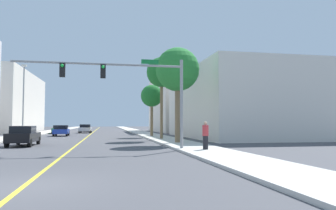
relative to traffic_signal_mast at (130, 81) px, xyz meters
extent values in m
plane|color=#47474C|center=(-3.63, 31.72, -4.33)|extent=(192.00, 192.00, 0.00)
cube|color=beige|center=(-11.75, 31.72, -4.25)|extent=(3.12, 168.00, 0.15)
cube|color=beige|center=(4.49, 31.72, -4.25)|extent=(3.12, 168.00, 0.15)
cube|color=yellow|center=(-3.63, 31.72, -4.33)|extent=(0.16, 144.00, 0.01)
cube|color=silver|center=(15.17, 16.50, -0.37)|extent=(14.40, 21.45, 7.91)
cube|color=silver|center=(15.42, 40.08, 1.03)|extent=(14.89, 19.94, 10.72)
cylinder|color=gray|center=(3.33, 0.00, -1.36)|extent=(0.20, 0.20, 5.65)
cylinder|color=gray|center=(-1.79, 0.00, 1.02)|extent=(10.23, 0.14, 0.14)
cube|color=black|center=(-1.62, 0.00, 0.57)|extent=(0.32, 0.24, 0.84)
sphere|color=green|center=(-1.62, -0.14, 0.82)|extent=(0.20, 0.20, 0.20)
cube|color=black|center=(-4.01, 0.00, 0.57)|extent=(0.32, 0.24, 0.84)
sphere|color=green|center=(-4.01, -0.14, 0.82)|extent=(0.20, 0.20, 0.20)
cube|color=#147233|center=(1.28, 0.00, 1.27)|extent=(1.10, 0.04, 0.28)
cylinder|color=gray|center=(-10.69, 18.96, -0.17)|extent=(0.16, 0.16, 8.02)
cube|color=beige|center=(-10.69, 18.96, 3.99)|extent=(0.56, 0.28, 0.20)
cylinder|color=brown|center=(4.35, 5.63, -1.18)|extent=(0.44, 0.44, 6.00)
sphere|color=#287F33|center=(4.35, 5.63, 1.82)|extent=(3.61, 3.61, 3.61)
cone|color=#287F33|center=(5.43, 5.70, 1.62)|extent=(0.52, 1.79, 1.47)
cone|color=#287F33|center=(4.82, 6.61, 1.62)|extent=(1.70, 1.12, 1.84)
cone|color=#287F33|center=(3.42, 6.19, 1.62)|extent=(0.95, 1.26, 1.76)
cone|color=#287F33|center=(3.61, 4.84, 1.62)|extent=(1.63, 1.71, 1.66)
cone|color=#287F33|center=(4.79, 4.65, 1.62)|extent=(1.66, 1.06, 1.73)
cylinder|color=brown|center=(4.14, 12.08, -0.79)|extent=(0.30, 0.30, 6.77)
sphere|color=#1E6B28|center=(4.14, 12.08, 2.59)|extent=(3.07, 3.07, 3.07)
cone|color=#1E6B28|center=(5.06, 12.02, 2.39)|extent=(0.51, 1.57, 1.65)
cone|color=#1E6B28|center=(4.72, 12.80, 2.39)|extent=(1.38, 1.23, 1.66)
cone|color=#1E6B28|center=(3.72, 12.90, 2.39)|extent=(1.28, 0.90, 1.56)
cone|color=#1E6B28|center=(3.24, 11.91, 2.39)|extent=(0.68, 1.77, 1.42)
cone|color=#1E6B28|center=(3.70, 11.27, 2.39)|extent=(1.38, 1.02, 1.40)
cone|color=#1E6B28|center=(4.68, 11.33, 2.39)|extent=(1.43, 1.20, 1.56)
cylinder|color=brown|center=(4.07, 18.52, -1.74)|extent=(0.33, 0.33, 4.88)
sphere|color=#1E6B28|center=(4.07, 18.52, 0.70)|extent=(2.68, 2.68, 2.68)
cone|color=#1E6B28|center=(4.87, 18.50, 0.50)|extent=(0.47, 1.28, 1.27)
cone|color=#1E6B28|center=(4.07, 19.33, 0.50)|extent=(1.28, 0.45, 1.43)
cone|color=#1E6B28|center=(3.26, 18.57, 0.50)|extent=(0.49, 1.08, 1.25)
cone|color=#1E6B28|center=(4.16, 17.73, 0.50)|extent=(1.52, 0.61, 1.30)
cube|color=#196638|center=(-8.75, 34.04, -3.73)|extent=(2.07, 4.25, 0.55)
cube|color=black|center=(-8.75, 34.07, -3.23)|extent=(1.76, 1.83, 0.45)
cylinder|color=black|center=(-7.84, 32.53, -4.01)|extent=(0.24, 0.65, 0.64)
cylinder|color=black|center=(-9.57, 32.47, -4.01)|extent=(0.24, 0.65, 0.64)
cylinder|color=black|center=(-7.94, 35.61, -4.01)|extent=(0.24, 0.65, 0.64)
cylinder|color=black|center=(-9.67, 35.55, -4.01)|extent=(0.24, 0.65, 0.64)
cube|color=slate|center=(-5.11, 44.59, -3.73)|extent=(1.93, 4.59, 0.55)
cube|color=black|center=(-5.11, 44.38, -3.25)|extent=(1.69, 2.20, 0.42)
cylinder|color=black|center=(-5.97, 46.32, -4.01)|extent=(0.22, 0.64, 0.64)
cylinder|color=black|center=(-4.27, 46.33, -4.01)|extent=(0.22, 0.64, 0.64)
cylinder|color=black|center=(-5.95, 42.85, -4.01)|extent=(0.22, 0.64, 0.64)
cylinder|color=black|center=(-4.25, 42.86, -4.01)|extent=(0.22, 0.64, 0.64)
cube|color=black|center=(-7.51, 6.08, -3.67)|extent=(1.78, 4.36, 0.67)
cube|color=black|center=(-7.50, 5.83, -3.08)|extent=(1.54, 1.94, 0.52)
cylinder|color=black|center=(-8.29, 7.68, -4.01)|extent=(0.23, 0.64, 0.64)
cylinder|color=black|center=(-6.78, 7.71, -4.01)|extent=(0.23, 0.64, 0.64)
cylinder|color=black|center=(-8.24, 4.46, -4.01)|extent=(0.23, 0.64, 0.64)
cylinder|color=black|center=(-6.73, 4.48, -4.01)|extent=(0.23, 0.64, 0.64)
cube|color=#BCBCC1|center=(-4.81, 36.48, -3.69)|extent=(2.00, 4.45, 0.63)
cube|color=black|center=(-4.81, 36.29, -3.12)|extent=(1.73, 2.02, 0.51)
cylinder|color=black|center=(-5.65, 38.15, -4.01)|extent=(0.23, 0.64, 0.64)
cylinder|color=black|center=(-3.92, 38.13, -4.01)|extent=(0.23, 0.64, 0.64)
cylinder|color=black|center=(-5.70, 34.83, -4.01)|extent=(0.23, 0.64, 0.64)
cylinder|color=black|center=(-3.97, 34.81, -4.01)|extent=(0.23, 0.64, 0.64)
cube|color=#1E389E|center=(-7.12, 23.99, -3.72)|extent=(1.93, 3.90, 0.58)
cube|color=black|center=(-7.11, 23.75, -3.17)|extent=(1.65, 1.90, 0.52)
cylinder|color=black|center=(-7.97, 25.34, -4.01)|extent=(0.24, 0.65, 0.64)
cylinder|color=black|center=(-6.35, 25.39, -4.01)|extent=(0.24, 0.65, 0.64)
cylinder|color=black|center=(-7.89, 22.59, -4.01)|extent=(0.24, 0.65, 0.64)
cylinder|color=black|center=(-6.27, 22.64, -4.01)|extent=(0.24, 0.65, 0.64)
cylinder|color=black|center=(4.49, -1.32, -3.77)|extent=(0.32, 0.32, 0.81)
cylinder|color=#B23338|center=(4.49, -1.32, -3.04)|extent=(0.38, 0.38, 0.64)
sphere|color=tan|center=(4.49, -1.32, -2.61)|extent=(0.22, 0.22, 0.22)
camera|label=1|loc=(-1.44, -19.72, -2.58)|focal=33.97mm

